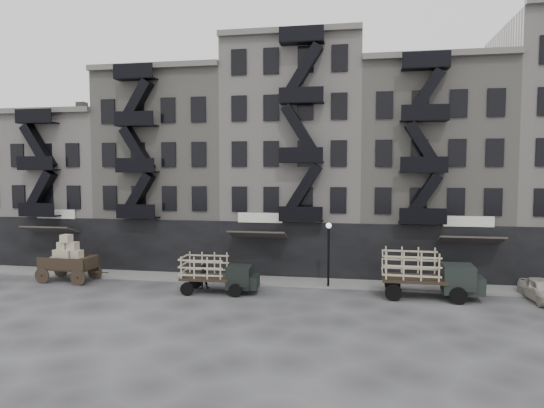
% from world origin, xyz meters
% --- Properties ---
extents(ground, '(140.00, 140.00, 0.00)m').
position_xyz_m(ground, '(0.00, 0.00, 0.00)').
color(ground, '#38383A').
rests_on(ground, ground).
extents(sidewalk, '(55.00, 2.50, 0.15)m').
position_xyz_m(sidewalk, '(0.00, 3.75, 0.07)').
color(sidewalk, slate).
rests_on(sidewalk, ground).
extents(building_west, '(10.00, 11.35, 13.20)m').
position_xyz_m(building_west, '(-20.00, 9.83, 6.00)').
color(building_west, '#B0A9A2').
rests_on(building_west, ground).
extents(building_midwest, '(10.00, 11.35, 16.20)m').
position_xyz_m(building_midwest, '(-10.00, 9.83, 7.50)').
color(building_midwest, gray).
rests_on(building_midwest, ground).
extents(building_center, '(10.00, 11.35, 18.20)m').
position_xyz_m(building_center, '(-0.00, 9.82, 8.50)').
color(building_center, '#B0A9A2').
rests_on(building_center, ground).
extents(building_mideast, '(10.00, 11.35, 16.20)m').
position_xyz_m(building_mideast, '(10.00, 9.83, 7.50)').
color(building_mideast, gray).
rests_on(building_mideast, ground).
extents(lamp_post, '(0.36, 0.36, 4.28)m').
position_xyz_m(lamp_post, '(3.00, 2.60, 2.78)').
color(lamp_post, black).
rests_on(lamp_post, ground).
extents(wagon, '(3.89, 2.21, 3.23)m').
position_xyz_m(wagon, '(-14.87, 1.39, 1.84)').
color(wagon, black).
rests_on(wagon, ground).
extents(stake_truck_west, '(4.89, 2.21, 2.41)m').
position_xyz_m(stake_truck_west, '(-3.75, 0.19, 1.37)').
color(stake_truck_west, black).
rests_on(stake_truck_west, ground).
extents(stake_truck_east, '(5.85, 2.58, 2.90)m').
position_xyz_m(stake_truck_east, '(9.02, 1.23, 1.65)').
color(stake_truck_east, black).
rests_on(stake_truck_east, ground).
extents(car_east, '(1.93, 4.06, 1.34)m').
position_xyz_m(car_east, '(15.52, 1.70, 0.67)').
color(car_east, beige).
rests_on(car_east, ground).
extents(pedestrian_mid, '(0.93, 0.81, 1.62)m').
position_xyz_m(pedestrian_mid, '(-4.99, 1.11, 0.81)').
color(pedestrian_mid, black).
rests_on(pedestrian_mid, ground).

